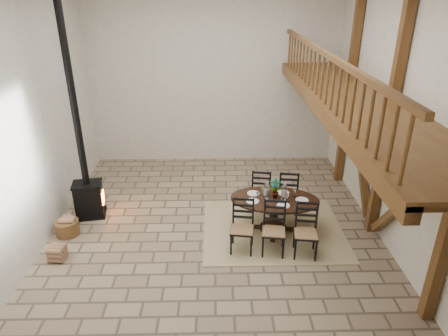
{
  "coord_description": "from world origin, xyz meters",
  "views": [
    {
      "loc": [
        0.02,
        -7.28,
        4.86
      ],
      "look_at": [
        0.21,
        0.4,
        1.33
      ],
      "focal_mm": 32.0,
      "sensor_mm": 36.0,
      "label": 1
    }
  ],
  "objects_px": {
    "log_stack": "(57,253)",
    "log_basket": "(67,227)",
    "wood_stove": "(85,171)",
    "dining_table": "(274,216)"
  },
  "relations": [
    {
      "from": "log_stack",
      "to": "log_basket",
      "type": "bearing_deg",
      "value": 96.34
    },
    {
      "from": "wood_stove",
      "to": "log_basket",
      "type": "xyz_separation_m",
      "value": [
        -0.29,
        -0.75,
        -0.95
      ]
    },
    {
      "from": "dining_table",
      "to": "wood_stove",
      "type": "xyz_separation_m",
      "value": [
        -4.1,
        0.8,
        0.71
      ]
    },
    {
      "from": "wood_stove",
      "to": "dining_table",
      "type": "bearing_deg",
      "value": -20.25
    },
    {
      "from": "dining_table",
      "to": "log_stack",
      "type": "xyz_separation_m",
      "value": [
        -4.3,
        -0.82,
        -0.27
      ]
    },
    {
      "from": "wood_stove",
      "to": "log_stack",
      "type": "height_order",
      "value": "wood_stove"
    },
    {
      "from": "dining_table",
      "to": "wood_stove",
      "type": "bearing_deg",
      "value": 177.27
    },
    {
      "from": "wood_stove",
      "to": "log_stack",
      "type": "bearing_deg",
      "value": -106.0
    },
    {
      "from": "wood_stove",
      "to": "log_basket",
      "type": "relative_size",
      "value": 10.11
    },
    {
      "from": "dining_table",
      "to": "log_basket",
      "type": "height_order",
      "value": "dining_table"
    }
  ]
}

